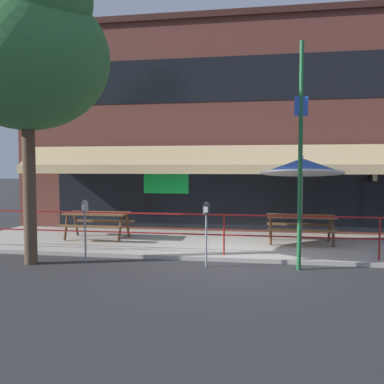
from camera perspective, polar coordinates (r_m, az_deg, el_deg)
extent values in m
plane|color=#2D2D30|center=(9.92, 4.10, -9.29)|extent=(120.00, 120.00, 0.00)
cube|color=#ADA89E|center=(11.87, 5.05, -6.94)|extent=(15.00, 4.00, 0.10)
cube|color=brown|center=(13.97, 5.88, 8.52)|extent=(15.00, 0.50, 6.86)
cube|color=black|center=(13.93, 5.85, 14.81)|extent=(10.50, 0.02, 1.40)
cube|color=#3A1E1A|center=(14.66, 5.96, 22.42)|extent=(15.00, 0.62, 0.20)
cube|color=black|center=(13.68, 5.76, -0.08)|extent=(12.00, 0.02, 2.30)
cube|color=#19D84C|center=(13.98, -3.48, 1.24)|extent=(1.50, 0.02, 0.70)
cube|color=tan|center=(13.12, 5.62, 4.80)|extent=(13.80, 0.92, 0.70)
cube|color=tan|center=(12.61, 5.45, 3.04)|extent=(13.80, 0.08, 0.28)
cube|color=black|center=(13.87, 23.01, 2.52)|extent=(0.04, 0.28, 0.04)
cube|color=black|center=(13.74, 23.13, 1.76)|extent=(0.18, 0.18, 0.28)
cube|color=beige|center=(13.74, 23.13, 1.76)|extent=(0.13, 0.19, 0.20)
cylinder|color=maroon|center=(10.98, -14.02, -5.10)|extent=(0.04, 0.04, 0.95)
cylinder|color=maroon|center=(10.11, 4.28, -5.73)|extent=(0.04, 0.04, 0.95)
cylinder|color=maroon|center=(10.38, 23.72, -5.78)|extent=(0.04, 0.04, 0.95)
cube|color=maroon|center=(10.04, 4.30, -3.06)|extent=(13.80, 0.04, 0.04)
cube|color=maroon|center=(10.11, 4.28, -5.73)|extent=(13.80, 0.03, 0.03)
cube|color=brown|center=(12.55, -12.54, -2.79)|extent=(1.80, 0.80, 0.05)
cube|color=brown|center=(12.06, -13.56, -4.50)|extent=(1.80, 0.26, 0.04)
cube|color=brown|center=(13.12, -11.56, -3.83)|extent=(1.80, 0.26, 0.04)
cylinder|color=brown|center=(12.02, -9.55, -4.81)|extent=(0.07, 0.30, 0.73)
cylinder|color=brown|center=(12.62, -8.59, -4.41)|extent=(0.07, 0.30, 0.73)
cylinder|color=brown|center=(12.64, -16.43, -4.50)|extent=(0.07, 0.30, 0.73)
cylinder|color=brown|center=(13.21, -15.21, -4.14)|extent=(0.07, 0.30, 0.73)
cube|color=brown|center=(11.92, 14.30, -3.15)|extent=(1.80, 0.80, 0.05)
cube|color=brown|center=(11.39, 14.51, -4.98)|extent=(1.80, 0.26, 0.04)
cube|color=brown|center=(12.53, 14.06, -4.21)|extent=(1.80, 0.26, 0.04)
cylinder|color=brown|center=(11.75, 18.30, -5.13)|extent=(0.07, 0.30, 0.73)
cylinder|color=brown|center=(12.37, 17.86, -4.69)|extent=(0.07, 0.30, 0.73)
cylinder|color=brown|center=(11.62, 10.44, -5.11)|extent=(0.07, 0.30, 0.73)
cylinder|color=brown|center=(12.25, 10.41, -4.67)|extent=(0.07, 0.30, 0.73)
cylinder|color=#B7B2A8|center=(11.66, 14.41, -1.27)|extent=(0.04, 0.04, 2.30)
cone|color=#2D56B7|center=(11.62, 14.48, 3.40)|extent=(2.10, 2.13, 0.59)
cylinder|color=white|center=(11.63, 14.47, 2.47)|extent=(2.14, 2.14, 0.23)
sphere|color=#B7B2A8|center=(11.63, 14.50, 4.59)|extent=(0.07, 0.07, 0.07)
cylinder|color=gray|center=(10.13, -14.04, -5.81)|extent=(0.04, 0.04, 1.15)
cylinder|color=gray|center=(10.04, -14.10, -2.00)|extent=(0.15, 0.15, 0.20)
sphere|color=gray|center=(10.03, -14.11, -1.44)|extent=(0.14, 0.14, 0.14)
cube|color=silver|center=(9.97, -14.29, -1.99)|extent=(0.08, 0.01, 0.13)
cylinder|color=gray|center=(9.32, 1.91, -6.51)|extent=(0.04, 0.04, 1.15)
cylinder|color=#2D2D33|center=(9.22, 1.91, -2.38)|extent=(0.15, 0.15, 0.20)
sphere|color=#2D2D33|center=(9.21, 1.92, -1.76)|extent=(0.14, 0.14, 0.14)
cube|color=silver|center=(9.14, 1.85, -2.37)|extent=(0.08, 0.01, 0.13)
cylinder|color=#1E6033|center=(9.22, 14.25, 4.56)|extent=(0.09, 0.09, 4.76)
cube|color=blue|center=(9.28, 14.36, 11.04)|extent=(0.28, 0.02, 0.40)
cylinder|color=brown|center=(10.16, -20.84, 0.32)|extent=(0.28, 0.28, 3.34)
ellipsoid|color=#337038|center=(10.41, -21.19, 16.23)|extent=(3.65, 3.28, 3.10)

